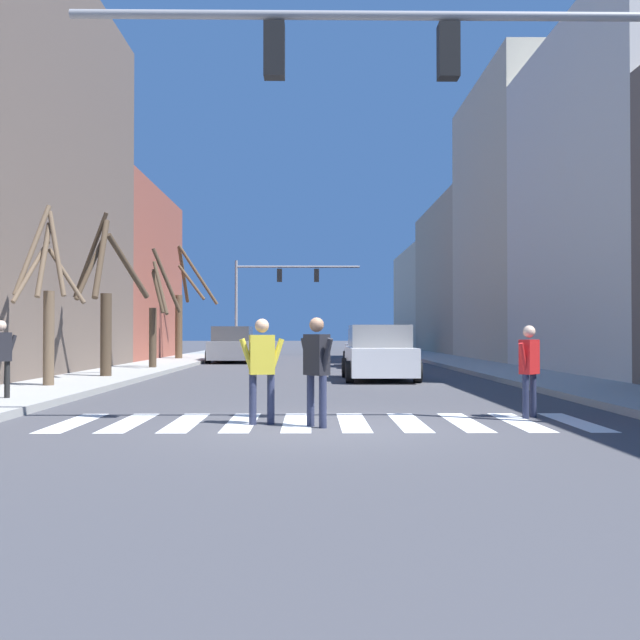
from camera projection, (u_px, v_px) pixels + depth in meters
ground_plane at (326, 428)px, 11.34m from camera, size 240.00×240.00×0.00m
building_row_right at (523, 258)px, 39.45m from camera, size 6.00×68.52×13.89m
crosswalk_stripes at (325, 422)px, 12.06m from camera, size 8.55×2.60×0.01m
traffic_signal_near at (478, 103)px, 11.45m from camera, size 8.99×0.28×6.72m
traffic_signal_far at (274, 285)px, 47.77m from camera, size 7.99×0.28×6.06m
car_parked_right_mid at (379, 354)px, 22.84m from camera, size 2.18×4.22×1.68m
car_parked_right_near at (233, 346)px, 36.28m from camera, size 2.19×4.73×1.75m
car_parked_left_near at (369, 349)px, 31.74m from camera, size 2.09×4.23×1.60m
car_parked_left_mid at (376, 342)px, 48.71m from camera, size 2.17×4.63×1.81m
pedestrian_near_right_corner at (317, 362)px, 11.47m from camera, size 0.53×0.61×1.68m
pedestrian_on_left_sidewalk at (262, 362)px, 11.79m from camera, size 0.72×0.29×1.67m
pedestrian_on_right_sidewalk at (529, 363)px, 12.70m from camera, size 0.52×0.55×1.57m
pedestrian_crossing_street at (1, 352)px, 14.79m from camera, size 0.48×0.56×1.54m
street_tree_left_far at (47, 301)px, 18.30m from camera, size 1.47×1.53×4.47m
street_tree_left_mid at (183, 308)px, 38.05m from camera, size 2.14×2.72×5.76m
street_tree_right_mid at (157, 314)px, 27.99m from camera, size 1.13×2.25×4.50m
street_tree_left_near at (106, 300)px, 22.43m from camera, size 2.12×3.00×4.94m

